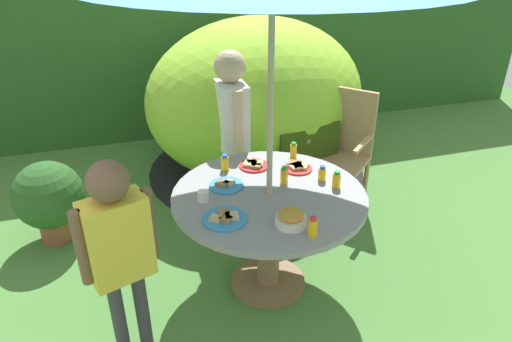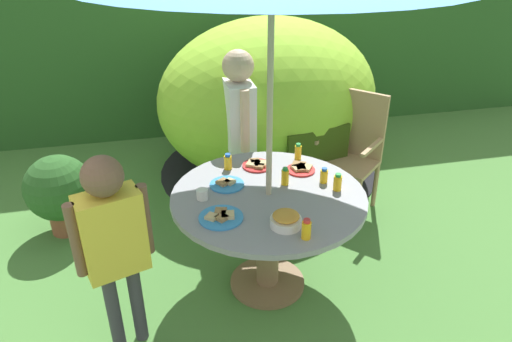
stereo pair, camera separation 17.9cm
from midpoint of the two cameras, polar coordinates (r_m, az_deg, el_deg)
name	(u,v)px [view 1 (the left image)]	position (r m, az deg, el deg)	size (l,w,h in m)	color
ground_plane	(268,284)	(3.36, -0.11, -13.85)	(10.00, 10.00, 0.02)	#477A38
hedge_backdrop	(186,45)	(5.69, -9.54, 15.16)	(9.00, 0.70, 2.00)	#285623
garden_table	(269,215)	(3.00, -0.12, -5.55)	(1.24, 1.24, 0.74)	brown
wooden_chair	(343,144)	(4.04, 9.50, 3.28)	(0.62, 0.62, 1.03)	tan
dome_tent	(256,99)	(4.51, -1.10, 8.88)	(2.68, 2.68, 1.52)	#8CC633
potted_plant	(49,197)	(3.93, -25.49, -2.99)	(0.53, 0.53, 0.67)	brown
child_in_white_shirt	(231,116)	(3.65, -4.49, 6.81)	(0.24, 0.48, 1.43)	brown
child_in_yellow_shirt	(118,240)	(2.53, -18.73, -8.10)	(0.41, 0.27, 1.25)	#3F3F47
snack_bowl	(291,218)	(2.60, 2.36, -5.92)	(0.18, 0.18, 0.09)	white
plate_center_back	(298,167)	(3.20, 3.59, 0.48)	(0.20, 0.20, 0.03)	red
plate_far_right	(226,185)	(3.00, -5.44, -1.75)	(0.23, 0.23, 0.03)	#338CD8
plate_front_edge	(225,218)	(2.67, -5.79, -5.85)	(0.26, 0.26, 0.03)	#338CD8
plate_back_edge	(254,165)	(3.23, -1.86, 0.76)	(0.21, 0.21, 0.03)	red
juice_bottle_near_left	(313,227)	(2.51, 5.00, -6.99)	(0.05, 0.05, 0.12)	yellow
juice_bottle_near_right	(322,174)	(3.06, 6.55, -0.34)	(0.05, 0.05, 0.10)	yellow
juice_bottle_far_left	(225,163)	(3.18, -5.48, 0.99)	(0.06, 0.06, 0.11)	yellow
juice_bottle_center_front	(284,176)	(3.00, 1.81, -0.61)	(0.05, 0.05, 0.12)	yellow
juice_bottle_mid_left	(293,151)	(3.33, 3.14, 2.49)	(0.05, 0.05, 0.12)	yellow
juice_bottle_mid_right	(337,180)	(2.99, 8.26, -1.10)	(0.05, 0.05, 0.12)	yellow
cup_near	(203,196)	(2.85, -8.34, -3.14)	(0.07, 0.07, 0.07)	white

